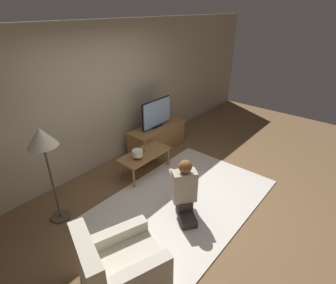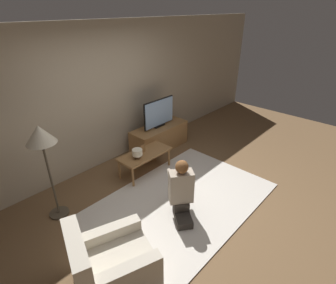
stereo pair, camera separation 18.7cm
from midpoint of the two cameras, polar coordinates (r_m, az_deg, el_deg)
name	(u,v)px [view 1 (the left image)]	position (r m, az deg, el deg)	size (l,w,h in m)	color
ground_plane	(183,201)	(4.31, 1.95, -12.81)	(10.00, 10.00, 0.00)	brown
wall_back	(99,99)	(4.94, -15.89, 8.98)	(10.00, 0.06, 2.60)	tan
rug	(183,201)	(4.30, 1.95, -12.73)	(2.96, 1.93, 0.02)	silver
tv_stand	(157,138)	(5.65, -3.30, 0.95)	(1.30, 0.50, 0.53)	olive
tv	(157,113)	(5.42, -3.49, 6.26)	(0.81, 0.08, 0.59)	black
coffee_table	(144,155)	(4.80, -6.26, -2.95)	(0.99, 0.45, 0.41)	olive
floor_lamp	(43,144)	(3.71, -26.93, -0.35)	(0.39, 0.39, 1.45)	#4C4233
armchair	(120,269)	(3.20, -12.32, -25.35)	(1.03, 0.96, 0.82)	beige
person_kneeling	(184,189)	(3.79, 2.16, -10.12)	(0.65, 0.75, 0.93)	#332D28
picture_frame	(143,149)	(4.77, -6.68, -1.54)	(0.11, 0.01, 0.15)	olive
table_lamp	(138,154)	(4.58, -7.80, -2.51)	(0.18, 0.18, 0.17)	#4C3823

